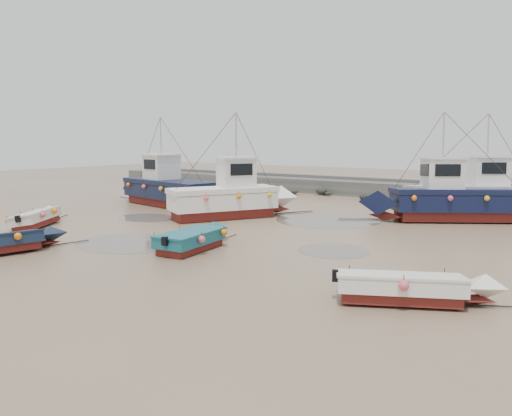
# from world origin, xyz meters

# --- Properties ---
(ground) EXTENTS (120.00, 120.00, 0.00)m
(ground) POSITION_xyz_m (0.00, 0.00, 0.00)
(ground) COLOR #93795C
(ground) RESTS_ON ground
(seawall) EXTENTS (60.00, 4.92, 1.50)m
(seawall) POSITION_xyz_m (0.05, 21.99, 0.63)
(seawall) COLOR #5F605B
(seawall) RESTS_ON ground
(puddle_a) EXTENTS (5.14, 5.14, 0.01)m
(puddle_a) POSITION_xyz_m (-2.92, -2.18, 0.00)
(puddle_a) COLOR #5F564D
(puddle_a) RESTS_ON ground
(puddle_b) EXTENTS (3.09, 3.09, 0.01)m
(puddle_b) POSITION_xyz_m (5.43, 1.82, 0.00)
(puddle_b) COLOR #5F564D
(puddle_b) RESTS_ON ground
(puddle_c) EXTENTS (3.92, 3.92, 0.01)m
(puddle_c) POSITION_xyz_m (-7.80, 3.41, 0.00)
(puddle_c) COLOR #5F564D
(puddle_c) RESTS_ON ground
(puddle_d) EXTENTS (6.08, 6.08, 0.01)m
(puddle_d) POSITION_xyz_m (1.42, 9.08, 0.00)
(puddle_d) COLOR #5F564D
(puddle_d) RESTS_ON ground
(dinghy_0) EXTENTS (3.80, 5.22, 1.43)m
(dinghy_0) POSITION_xyz_m (-10.52, -1.84, 0.55)
(dinghy_0) COLOR maroon
(dinghy_0) RESTS_ON ground
(dinghy_1) EXTENTS (2.61, 5.96, 1.43)m
(dinghy_1) POSITION_xyz_m (-5.49, -6.57, 0.55)
(dinghy_1) COLOR maroon
(dinghy_1) RESTS_ON ground
(dinghy_2) EXTENTS (2.13, 5.61, 1.43)m
(dinghy_2) POSITION_xyz_m (0.43, -1.33, 0.56)
(dinghy_2) COLOR maroon
(dinghy_2) RESTS_ON ground
(dinghy_3) EXTENTS (5.51, 3.26, 1.43)m
(dinghy_3) POSITION_xyz_m (10.40, -3.10, 0.55)
(dinghy_3) COLOR maroon
(dinghy_3) RESTS_ON ground
(cabin_boat_0) EXTENTS (11.37, 4.53, 6.22)m
(cabin_boat_0) POSITION_xyz_m (-11.17, 8.28, 1.30)
(cabin_boat_0) COLOR maroon
(cabin_boat_0) RESTS_ON ground
(cabin_boat_1) EXTENTS (5.58, 8.88, 6.22)m
(cabin_boat_1) POSITION_xyz_m (-3.62, 6.43, 1.36)
(cabin_boat_1) COLOR maroon
(cabin_boat_1) RESTS_ON ground
(cabin_boat_2) EXTENTS (9.75, 7.00, 6.22)m
(cabin_boat_2) POSITION_xyz_m (7.24, 12.74, 1.32)
(cabin_boat_2) COLOR maroon
(cabin_boat_2) RESTS_ON ground
(cabin_boat_3) EXTENTS (9.79, 7.06, 6.22)m
(cabin_boat_3) POSITION_xyz_m (8.39, 15.58, 1.33)
(cabin_boat_3) COLOR maroon
(cabin_boat_3) RESTS_ON ground
(person) EXTENTS (0.62, 0.41, 1.70)m
(person) POSITION_xyz_m (-5.02, 7.73, 0.00)
(person) COLOR #1B1E38
(person) RESTS_ON ground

